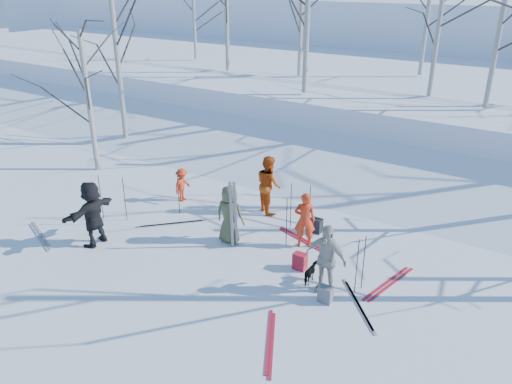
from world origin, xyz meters
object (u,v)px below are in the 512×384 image
Objects in this scene: skier_cream_east at (325,259)px; skier_redor_behind at (269,184)px; skier_red_north at (305,220)px; backpack_red at (300,261)px; skier_olive_center at (230,214)px; dog at (312,273)px; skier_red_seated at (182,185)px; skier_grey_west at (92,213)px; backpack_grey at (325,294)px; backpack_dark at (316,225)px.

skier_redor_behind is at bearing 139.33° from skier_cream_east.
backpack_red is at bearing 85.18° from skier_red_north.
skier_olive_center is 2.85m from dog.
skier_red_north reaches higher than skier_red_seated.
skier_grey_west is 6.36m from backpack_grey.
skier_redor_behind is (-1.90, 1.29, 0.12)m from skier_red_north.
backpack_dark is at bearing 126.04° from skier_grey_west.
backpack_dark is at bearing 105.71° from backpack_red.
backpack_red is at bearing 106.42° from skier_grey_west.
skier_olive_center is 3.99× the size of backpack_dark.
skier_grey_west is (-4.69, -2.90, 0.12)m from skier_red_north.
backpack_dark is (-0.54, 1.93, -0.01)m from backpack_red.
skier_olive_center is at bearing 121.82° from skier_grey_west.
skier_grey_west is 5.99m from backpack_dark.
backpack_dark is at bearing -157.74° from skier_redor_behind.
skier_redor_behind is at bearing 166.96° from backpack_dark.
backpack_dark is at bearing 121.13° from skier_cream_east.
backpack_grey is at bearing 95.56° from skier_grey_west.
backpack_grey is at bearing 152.62° from skier_olive_center.
skier_cream_east reaches higher than backpack_grey.
skier_red_seated is 0.65× the size of skier_cream_east.
skier_red_seated is 6.59m from backpack_grey.
skier_olive_center is at bearing -121.51° from skier_red_seated.
dog is at bearing 139.63° from backpack_grey.
dog is at bearing 171.83° from skier_redor_behind.
skier_red_north is at bearing 113.25° from backpack_red.
skier_redor_behind is at bearing -79.16° from skier_red_seated.
skier_redor_behind is 2.82m from skier_red_seated.
skier_grey_west is at bearing 25.60° from skier_olive_center.
skier_redor_behind is 3.39m from backpack_red.
skier_cream_east is (3.23, -2.84, -0.05)m from skier_redor_behind.
skier_cream_east is at bearing 102.70° from skier_red_north.
dog reaches higher than backpack_grey.
skier_grey_west is (-0.12, -3.38, 0.35)m from skier_red_seated.
skier_grey_west is at bearing -166.74° from skier_cream_east.
skier_olive_center is 2.49m from backpack_dark.
skier_red_seated is 0.60× the size of skier_grey_west.
dog is (-0.38, 0.14, -0.59)m from skier_cream_east.
dog is (2.74, -0.56, -0.56)m from skier_olive_center.
skier_cream_east is at bearing 120.52° from backpack_grey.
skier_olive_center is at bearing 162.15° from backpack_grey.
skier_cream_east reaches higher than backpack_dark.
dog reaches higher than backpack_dark.
skier_grey_west is at bearing -160.26° from backpack_red.
skier_grey_west reaches higher than skier_redor_behind.
skier_olive_center is 4.20× the size of backpack_grey.
skier_redor_behind is 4.61× the size of backpack_grey.
skier_grey_west reaches higher than skier_olive_center.
skier_redor_behind is at bearing -96.35° from skier_olive_center.
skier_grey_west reaches higher than skier_cream_east.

